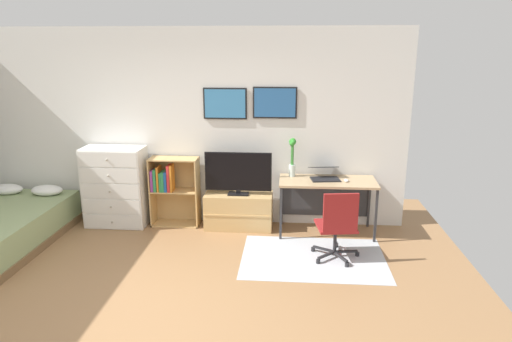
% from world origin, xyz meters
% --- Properties ---
extents(ground_plane, '(7.20, 7.20, 0.00)m').
position_xyz_m(ground_plane, '(0.00, 0.00, 0.00)').
color(ground_plane, '#936B44').
extents(wall_back_with_posters, '(6.12, 0.09, 2.70)m').
position_xyz_m(wall_back_with_posters, '(0.01, 2.43, 1.35)').
color(wall_back_with_posters, silver).
rests_on(wall_back_with_posters, ground_plane).
extents(area_rug, '(1.70, 1.20, 0.01)m').
position_xyz_m(area_rug, '(1.77, 1.28, 0.00)').
color(area_rug, '#B2B7BC').
rests_on(area_rug, ground_plane).
extents(dresser, '(0.83, 0.46, 1.11)m').
position_xyz_m(dresser, '(-0.94, 2.15, 0.56)').
color(dresser, white).
rests_on(dresser, ground_plane).
extents(bookshelf, '(0.66, 0.30, 0.97)m').
position_xyz_m(bookshelf, '(-0.18, 2.22, 0.55)').
color(bookshelf, tan).
rests_on(bookshelf, ground_plane).
extents(tv_stand, '(0.92, 0.41, 0.49)m').
position_xyz_m(tv_stand, '(0.78, 2.17, 0.24)').
color(tv_stand, tan).
rests_on(tv_stand, ground_plane).
extents(television, '(0.90, 0.16, 0.59)m').
position_xyz_m(television, '(0.78, 2.15, 0.79)').
color(television, black).
rests_on(television, tv_stand).
extents(desk, '(1.27, 0.59, 0.74)m').
position_xyz_m(desk, '(1.97, 2.15, 0.61)').
color(desk, tan).
rests_on(desk, ground_plane).
extents(office_chair, '(0.57, 0.58, 0.86)m').
position_xyz_m(office_chair, '(2.04, 1.24, 0.46)').
color(office_chair, '#232326').
rests_on(office_chair, ground_plane).
extents(laptop, '(0.43, 0.45, 0.16)m').
position_xyz_m(laptop, '(1.93, 2.17, 0.80)').
color(laptop, black).
rests_on(laptop, desk).
extents(computer_mouse, '(0.06, 0.10, 0.03)m').
position_xyz_m(computer_mouse, '(2.21, 2.03, 0.76)').
color(computer_mouse, silver).
rests_on(computer_mouse, desk).
extents(bamboo_vase, '(0.10, 0.10, 0.52)m').
position_xyz_m(bamboo_vase, '(1.50, 2.23, 1.04)').
color(bamboo_vase, silver).
rests_on(bamboo_vase, desk).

